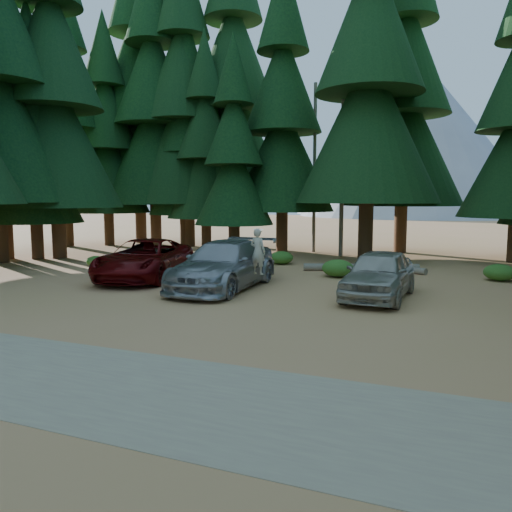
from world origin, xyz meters
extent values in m
plane|color=tan|center=(0.00, 0.00, 0.00)|extent=(160.00, 160.00, 0.00)
cube|color=gray|center=(0.00, -6.50, 0.01)|extent=(26.00, 3.50, 0.01)
cylinder|color=slate|center=(0.80, 14.50, 6.00)|extent=(0.24, 0.24, 12.00)
cylinder|color=slate|center=(-1.20, 16.00, 5.00)|extent=(0.20, 0.20, 10.00)
cone|color=gray|center=(0.00, 85.00, 14.00)|extent=(44.00, 44.00, 28.00)
cone|color=gray|center=(-8.00, 95.00, 10.00)|extent=(36.00, 36.00, 20.00)
imported|color=#5A0709|center=(-4.82, 3.54, 0.80)|extent=(3.86, 6.21, 1.60)
imported|color=#9FA1A7|center=(-0.92, 2.81, 0.85)|extent=(2.46, 5.92, 1.71)
imported|color=#B0AA9D|center=(4.56, 3.10, 0.79)|extent=(2.12, 4.75, 1.59)
imported|color=beige|center=(0.29, 3.09, 1.36)|extent=(0.67, 0.50, 1.65)
cylinder|color=white|center=(0.29, 3.14, 2.14)|extent=(0.36, 0.36, 0.04)
cylinder|color=slate|center=(-6.49, 8.91, 0.14)|extent=(3.47, 2.35, 0.28)
cylinder|color=slate|center=(4.20, 9.64, 0.15)|extent=(3.18, 2.05, 0.29)
cylinder|color=slate|center=(2.94, 8.99, 0.16)|extent=(4.95, 2.01, 0.33)
ellipsoid|color=#2D671F|center=(-7.97, 7.00, 0.33)|extent=(1.19, 1.19, 0.66)
ellipsoid|color=#2D671F|center=(-1.58, 6.90, 0.20)|extent=(0.75, 0.75, 0.41)
ellipsoid|color=#2D671F|center=(-1.16, 9.90, 0.32)|extent=(1.16, 1.16, 0.64)
ellipsoid|color=#2D671F|center=(2.84, 7.13, 0.23)|extent=(0.85, 0.85, 0.47)
ellipsoid|color=#2D671F|center=(2.33, 6.97, 0.36)|extent=(1.31, 1.31, 0.72)
ellipsoid|color=#2D671F|center=(8.49, 8.38, 0.33)|extent=(1.20, 1.20, 0.66)
ellipsoid|color=#2D671F|center=(-9.21, 5.84, 0.25)|extent=(0.89, 0.89, 0.49)
camera|label=1|loc=(6.84, -13.33, 3.25)|focal=35.00mm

